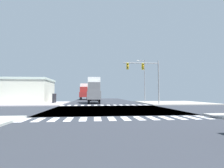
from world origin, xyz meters
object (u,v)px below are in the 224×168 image
object	(u,v)px
box_truck_crossing_1	(84,91)
box_truck_trailing_3	(94,91)
street_lamp	(144,77)
box_truck_queued_2	(94,90)
pickup_leading_1	(94,96)
traffic_signal_mast	(146,72)
bank_building	(17,91)

from	to	relation	value
box_truck_crossing_1	box_truck_trailing_3	distance (m)	3.10
street_lamp	box_truck_queued_2	bearing A→B (deg)	-170.34
pickup_leading_1	street_lamp	bearing A→B (deg)	138.30
traffic_signal_mast	box_truck_crossing_1	world-z (taller)	traffic_signal_mast
bank_building	box_truck_queued_2	size ratio (longest dim) A/B	1.99
pickup_leading_1	box_truck_trailing_3	distance (m)	8.82
street_lamp	box_truck_trailing_3	xyz separation A→B (m)	(-10.15, 17.76, -2.62)
box_truck_crossing_1	street_lamp	bearing A→B (deg)	125.33
street_lamp	box_truck_crossing_1	size ratio (longest dim) A/B	1.22
box_truck_queued_2	box_truck_trailing_3	world-z (taller)	same
traffic_signal_mast	bank_building	world-z (taller)	traffic_signal_mast
traffic_signal_mast	street_lamp	bearing A→B (deg)	75.93
bank_building	box_truck_trailing_3	world-z (taller)	box_truck_trailing_3
traffic_signal_mast	box_truck_queued_2	world-z (taller)	traffic_signal_mast
pickup_leading_1	box_truck_trailing_3	xyz separation A→B (m)	(-0.00, 8.72, 1.27)
traffic_signal_mast	box_truck_trailing_3	world-z (taller)	traffic_signal_mast
box_truck_crossing_1	box_truck_queued_2	distance (m)	20.50
box_truck_crossing_1	pickup_leading_1	xyz separation A→B (m)	(3.00, -9.51, -1.27)
traffic_signal_mast	box_truck_trailing_3	distance (m)	26.90
box_truck_crossing_1	box_truck_trailing_3	size ratio (longest dim) A/B	1.00
street_lamp	traffic_signal_mast	bearing A→B (deg)	-104.07
street_lamp	pickup_leading_1	bearing A→B (deg)	138.30
street_lamp	bank_building	world-z (taller)	street_lamp
bank_building	box_truck_queued_2	distance (m)	15.17
box_truck_queued_2	pickup_leading_1	xyz separation A→B (m)	(0.00, 10.77, -1.27)
traffic_signal_mast	box_truck_crossing_1	xyz separation A→B (m)	(-11.21, 26.27, -2.65)
street_lamp	bank_building	bearing A→B (deg)	178.24
bank_building	pickup_leading_1	distance (m)	17.13
box_truck_queued_2	box_truck_trailing_3	size ratio (longest dim) A/B	1.00
box_truck_crossing_1	pickup_leading_1	size ratio (longest dim) A/B	1.41
traffic_signal_mast	box_truck_crossing_1	size ratio (longest dim) A/B	0.99
bank_building	box_truck_trailing_3	size ratio (longest dim) A/B	1.99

